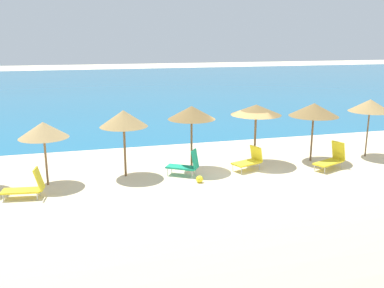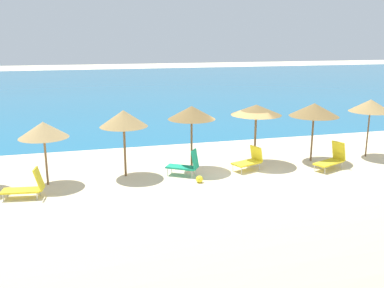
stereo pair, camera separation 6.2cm
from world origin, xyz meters
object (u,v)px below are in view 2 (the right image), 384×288
(beach_umbrella_5, at_px, (314,110))
(lounge_chair_4, at_px, (250,160))
(beach_umbrella_2, at_px, (124,119))
(beach_umbrella_3, at_px, (192,113))
(beach_ball, at_px, (199,179))
(beach_umbrella_6, at_px, (371,106))
(lounge_chair_3, at_px, (186,165))
(beach_umbrella_4, at_px, (256,110))
(lounge_chair_0, at_px, (332,159))
(lounge_chair_1, at_px, (27,187))
(beach_umbrella_1, at_px, (43,130))

(beach_umbrella_5, relative_size, lounge_chair_4, 1.89)
(beach_umbrella_2, bearing_deg, beach_umbrella_3, 2.73)
(beach_ball, bearing_deg, beach_umbrella_6, 10.20)
(lounge_chair_3, height_order, lounge_chair_4, lounge_chair_3)
(beach_umbrella_2, xyz_separation_m, beach_umbrella_4, (6.04, 0.30, 0.05))
(lounge_chair_0, relative_size, lounge_chair_1, 1.10)
(beach_umbrella_4, relative_size, lounge_chair_1, 1.80)
(beach_umbrella_2, distance_m, lounge_chair_0, 9.39)
(lounge_chair_0, height_order, lounge_chair_4, lounge_chair_0)
(lounge_chair_0, bearing_deg, lounge_chair_4, 54.37)
(beach_umbrella_6, relative_size, lounge_chair_3, 1.98)
(beach_umbrella_2, height_order, lounge_chair_4, beach_umbrella_2)
(beach_umbrella_1, xyz_separation_m, beach_ball, (5.95, -1.35, -2.10))
(beach_ball, bearing_deg, lounge_chair_4, 22.37)
(lounge_chair_0, relative_size, beach_ball, 5.75)
(lounge_chair_3, bearing_deg, lounge_chair_4, -54.69)
(lounge_chair_1, bearing_deg, lounge_chair_3, -73.45)
(beach_umbrella_2, distance_m, beach_umbrella_4, 6.05)
(beach_umbrella_6, bearing_deg, lounge_chair_1, -174.07)
(beach_umbrella_5, relative_size, lounge_chair_3, 1.93)
(lounge_chair_4, bearing_deg, beach_umbrella_5, -100.51)
(lounge_chair_3, distance_m, lounge_chair_4, 2.94)
(lounge_chair_4, distance_m, beach_ball, 2.86)
(beach_ball, bearing_deg, beach_umbrella_2, 149.47)
(beach_umbrella_5, height_order, lounge_chair_4, beach_umbrella_5)
(beach_umbrella_6, xyz_separation_m, lounge_chair_1, (-15.63, -1.62, -2.10))
(beach_umbrella_3, relative_size, beach_umbrella_4, 1.03)
(beach_umbrella_6, bearing_deg, lounge_chair_4, -175.13)
(lounge_chair_0, height_order, lounge_chair_3, lounge_chair_0)
(lounge_chair_0, distance_m, lounge_chair_4, 3.72)
(beach_umbrella_5, bearing_deg, beach_umbrella_2, -179.94)
(lounge_chair_0, bearing_deg, beach_ball, 69.49)
(beach_ball, bearing_deg, beach_umbrella_4, 30.99)
(beach_umbrella_5, xyz_separation_m, beach_umbrella_6, (3.03, -0.03, 0.08))
(lounge_chair_1, bearing_deg, beach_umbrella_4, -71.08)
(beach_umbrella_6, height_order, lounge_chair_1, beach_umbrella_6)
(beach_umbrella_1, distance_m, lounge_chair_0, 12.38)
(beach_umbrella_3, bearing_deg, beach_ball, -94.76)
(beach_umbrella_1, distance_m, beach_umbrella_2, 3.17)
(beach_umbrella_2, bearing_deg, lounge_chair_3, -15.13)
(beach_umbrella_3, bearing_deg, lounge_chair_1, -165.09)
(beach_umbrella_5, xyz_separation_m, lounge_chair_1, (-12.59, -1.65, -2.03))
(lounge_chair_4, bearing_deg, beach_umbrella_2, 63.87)
(beach_umbrella_2, xyz_separation_m, beach_umbrella_3, (2.95, 0.14, 0.09))
(beach_umbrella_1, bearing_deg, beach_umbrella_2, 5.43)
(beach_umbrella_5, height_order, lounge_chair_0, beach_umbrella_5)
(beach_umbrella_5, distance_m, beach_ball, 6.67)
(beach_umbrella_1, height_order, beach_umbrella_4, beach_umbrella_4)
(beach_umbrella_3, bearing_deg, beach_umbrella_2, -177.27)
(beach_umbrella_6, height_order, beach_ball, beach_umbrella_6)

